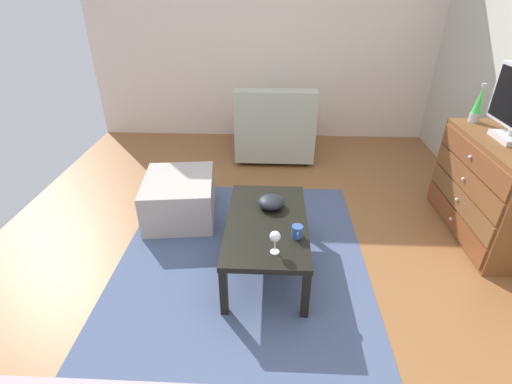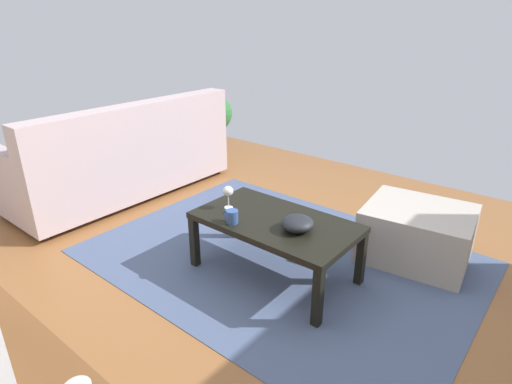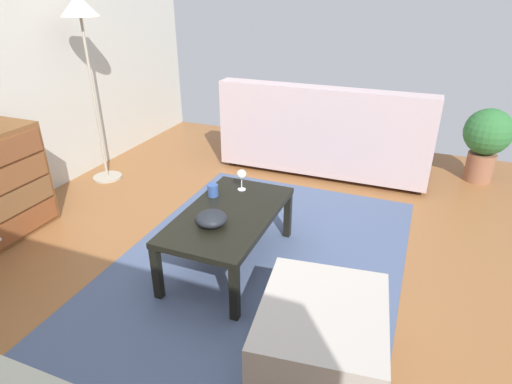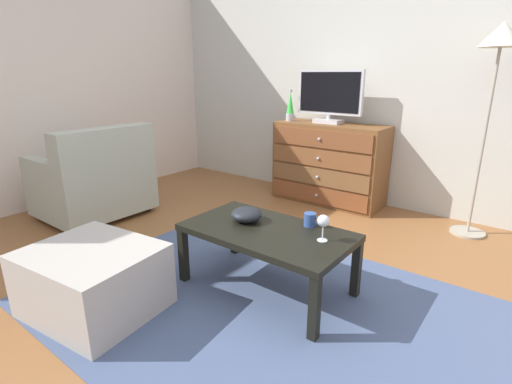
% 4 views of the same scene
% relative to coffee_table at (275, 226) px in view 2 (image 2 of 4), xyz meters
% --- Properties ---
extents(ground_plane, '(5.90, 4.70, 0.05)m').
position_rel_coffee_table_xyz_m(ground_plane, '(-0.10, 0.01, -0.38)').
color(ground_plane, brown).
extents(area_rug, '(2.60, 1.90, 0.01)m').
position_rel_coffee_table_xyz_m(area_rug, '(0.10, -0.19, -0.35)').
color(area_rug, '#455577').
rests_on(area_rug, ground_plane).
extents(coffee_table, '(1.04, 0.58, 0.41)m').
position_rel_coffee_table_xyz_m(coffee_table, '(0.00, 0.00, 0.00)').
color(coffee_table, black).
rests_on(coffee_table, ground_plane).
extents(wine_glass, '(0.07, 0.07, 0.16)m').
position_rel_coffee_table_xyz_m(wine_glass, '(0.35, 0.06, 0.16)').
color(wine_glass, silver).
rests_on(wine_glass, coffee_table).
extents(mug, '(0.11, 0.08, 0.08)m').
position_rel_coffee_table_xyz_m(mug, '(0.18, 0.21, 0.09)').
color(mug, '#304D8E').
rests_on(mug, coffee_table).
extents(bowl_decorative, '(0.20, 0.20, 0.09)m').
position_rel_coffee_table_xyz_m(bowl_decorative, '(-0.19, 0.03, 0.09)').
color(bowl_decorative, black).
rests_on(bowl_decorative, coffee_table).
extents(couch_large, '(0.85, 2.06, 0.90)m').
position_rel_coffee_table_xyz_m(couch_large, '(1.93, -0.20, -0.01)').
color(couch_large, '#332319').
rests_on(couch_large, ground_plane).
extents(ottoman, '(0.77, 0.68, 0.38)m').
position_rel_coffee_table_xyz_m(ottoman, '(-0.65, -0.80, -0.17)').
color(ottoman, '#ABA49C').
rests_on(ottoman, ground_plane).
extents(potted_plant, '(0.44, 0.44, 0.72)m').
position_rel_coffee_table_xyz_m(potted_plant, '(2.19, -1.69, 0.08)').
color(potted_plant, brown).
rests_on(potted_plant, ground_plane).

